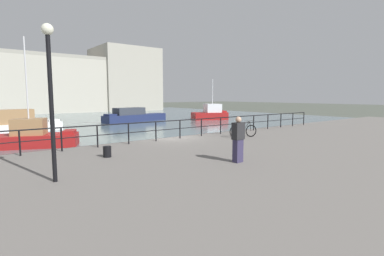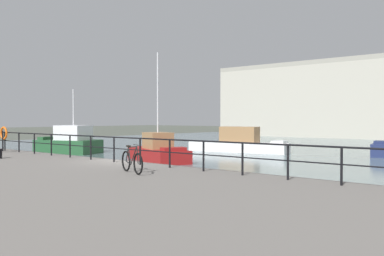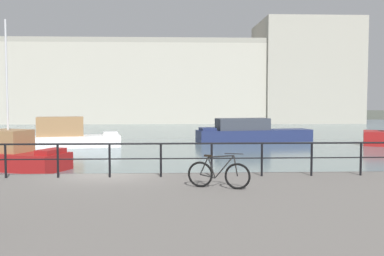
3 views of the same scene
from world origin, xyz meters
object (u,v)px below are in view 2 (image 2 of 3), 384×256
moored_red_daysailer (70,142)px  moored_harbor_tender (239,143)px  parked_bicycle (132,161)px  moored_cabin_cruiser (158,151)px  life_ring_stand (4,134)px

moored_red_daysailer → moored_harbor_tender: bearing=-154.6°
moored_harbor_tender → parked_bicycle: 22.90m
moored_cabin_cruiser → life_ring_stand: size_ratio=5.34×
moored_red_daysailer → life_ring_stand: (7.28, -9.15, 1.15)m
moored_red_daysailer → life_ring_stand: moored_red_daysailer is taller
moored_cabin_cruiser → moored_harbor_tender: (0.17, 9.94, 0.11)m
moored_harbor_tender → moored_red_daysailer: size_ratio=1.58×
moored_cabin_cruiser → moored_harbor_tender: size_ratio=0.83×
moored_cabin_cruiser → moored_red_daysailer: moored_cabin_cruiser is taller
moored_cabin_cruiser → parked_bicycle: bearing=-26.1°
moored_harbor_tender → moored_red_daysailer: bearing=-146.8°
moored_harbor_tender → moored_red_daysailer: (-10.44, -10.07, 0.12)m
moored_harbor_tender → life_ring_stand: (-3.16, -19.22, 1.28)m
moored_harbor_tender → parked_bicycle: moored_harbor_tender is taller
parked_bicycle → life_ring_stand: size_ratio=1.21×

